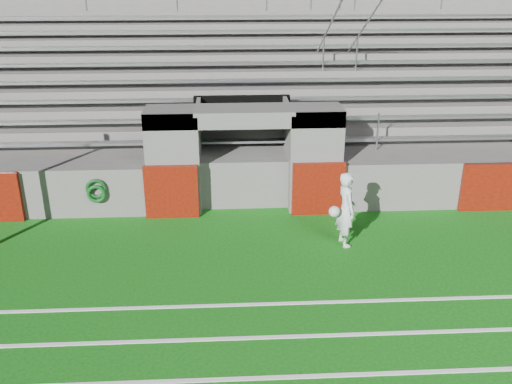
{
  "coord_description": "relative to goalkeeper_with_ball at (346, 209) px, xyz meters",
  "views": [
    {
      "loc": [
        -0.43,
        -9.95,
        5.99
      ],
      "look_at": [
        0.2,
        1.8,
        1.1
      ],
      "focal_mm": 40.0,
      "sensor_mm": 36.0,
      "label": 1
    }
  ],
  "objects": [
    {
      "name": "hose_coil",
      "position": [
        -5.75,
        1.62,
        -0.11
      ],
      "size": [
        0.51,
        0.14,
        0.6
      ],
      "color": "#0B3B12",
      "rests_on": "ground"
    },
    {
      "name": "ground",
      "position": [
        -2.15,
        -1.31,
        -0.85
      ],
      "size": [
        90.0,
        90.0,
        0.0
      ],
      "primitive_type": "plane",
      "color": "#0E530D",
      "rests_on": "ground"
    },
    {
      "name": "stadium_structure",
      "position": [
        -2.15,
        6.66,
        0.64
      ],
      "size": [
        26.0,
        8.48,
        5.42
      ],
      "color": "#555351",
      "rests_on": "ground"
    },
    {
      "name": "goalkeeper_with_ball",
      "position": [
        0.0,
        0.0,
        0.0
      ],
      "size": [
        0.67,
        0.68,
        1.71
      ],
      "color": "silver",
      "rests_on": "ground"
    }
  ]
}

